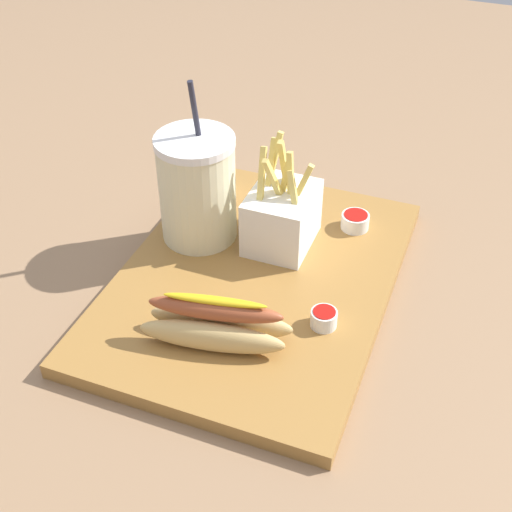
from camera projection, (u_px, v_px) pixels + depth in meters
ground_plane at (256, 293)px, 0.87m from camera, size 2.40×2.40×0.02m
food_tray at (256, 281)px, 0.86m from camera, size 0.45×0.33×0.02m
soda_cup at (197, 188)px, 0.88m from camera, size 0.10×0.10×0.22m
fries_basket at (282, 216)px, 0.88m from camera, size 0.10×0.08×0.14m
hot_dog_1 at (218, 324)px, 0.75m from camera, size 0.08×0.17×0.06m
ketchup_cup_1 at (220, 187)px, 0.99m from camera, size 0.03×0.03×0.02m
ketchup_cup_2 at (324, 318)px, 0.78m from camera, size 0.03×0.03×0.02m
ketchup_cup_3 at (355, 220)px, 0.93m from camera, size 0.04×0.04×0.02m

